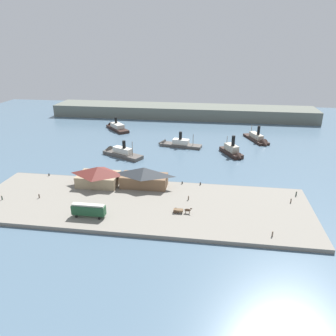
% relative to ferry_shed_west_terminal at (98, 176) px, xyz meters
% --- Properties ---
extents(ground_plane, '(320.00, 320.00, 0.00)m').
position_rel_ferry_shed_west_terminal_xyz_m(ground_plane, '(18.47, 10.04, -4.75)').
color(ground_plane, slate).
extents(quay_promenade, '(110.00, 36.00, 1.20)m').
position_rel_ferry_shed_west_terminal_xyz_m(quay_promenade, '(18.47, -11.96, -4.15)').
color(quay_promenade, gray).
rests_on(quay_promenade, ground).
extents(seawall_edge, '(110.00, 0.80, 1.00)m').
position_rel_ferry_shed_west_terminal_xyz_m(seawall_edge, '(18.47, 6.44, -4.25)').
color(seawall_edge, '#666159').
rests_on(seawall_edge, ground).
extents(ferry_shed_west_terminal, '(15.00, 10.18, 6.99)m').
position_rel_ferry_shed_west_terminal_xyz_m(ferry_shed_west_terminal, '(0.00, 0.00, 0.00)').
color(ferry_shed_west_terminal, '#998466').
rests_on(ferry_shed_west_terminal, quay_promenade).
extents(ferry_shed_central_terminal, '(16.87, 7.95, 7.36)m').
position_rel_ferry_shed_west_terminal_xyz_m(ferry_shed_central_terminal, '(16.98, 0.91, 0.19)').
color(ferry_shed_central_terminal, brown).
rests_on(ferry_shed_central_terminal, quay_promenade).
extents(street_tram, '(10.25, 2.44, 4.30)m').
position_rel_ferry_shed_west_terminal_xyz_m(street_tram, '(5.07, -23.02, -1.04)').
color(street_tram, '#1E4C2D').
rests_on(street_tram, quay_promenade).
extents(horse_cart, '(5.82, 1.55, 1.87)m').
position_rel_ferry_shed_west_terminal_xyz_m(horse_cart, '(32.53, -16.49, -2.63)').
color(horse_cart, brown).
rests_on(horse_cart, quay_promenade).
extents(pedestrian_walking_west, '(0.40, 0.40, 1.62)m').
position_rel_ferry_shed_west_terminal_xyz_m(pedestrian_walking_west, '(-27.97, -16.50, -2.81)').
color(pedestrian_walking_west, '#3D4C42').
rests_on(pedestrian_walking_west, quay_promenade).
extents(pedestrian_near_cart, '(0.39, 0.39, 1.59)m').
position_rel_ferry_shed_west_terminal_xyz_m(pedestrian_near_cart, '(-16.30, -13.50, -2.83)').
color(pedestrian_near_cart, '#4C3D33').
rests_on(pedestrian_near_cart, quay_promenade).
extents(pedestrian_at_waters_edge, '(0.41, 0.41, 1.65)m').
position_rel_ferry_shed_west_terminal_xyz_m(pedestrian_at_waters_edge, '(58.43, -25.72, -2.80)').
color(pedestrian_at_waters_edge, '#6B5B4C').
rests_on(pedestrian_at_waters_edge, quay_promenade).
extents(pedestrian_by_tram, '(0.43, 0.43, 1.73)m').
position_rel_ferry_shed_west_terminal_xyz_m(pedestrian_by_tram, '(70.26, 0.85, -2.76)').
color(pedestrian_by_tram, '#3D4C42').
rests_on(pedestrian_by_tram, quay_promenade).
extents(pedestrian_standing_center, '(0.39, 0.39, 1.57)m').
position_rel_ferry_shed_west_terminal_xyz_m(pedestrian_standing_center, '(67.46, -4.55, -2.84)').
color(pedestrian_standing_center, '#6B5B4C').
rests_on(pedestrian_standing_center, quay_promenade).
extents(pedestrian_near_east_shed, '(0.39, 0.39, 1.58)m').
position_rel_ferry_shed_west_terminal_xyz_m(pedestrian_near_east_shed, '(33.88, -7.49, -2.83)').
color(pedestrian_near_east_shed, '#6B5B4C').
rests_on(pedestrian_near_east_shed, quay_promenade).
extents(mooring_post_east, '(0.44, 0.44, 0.90)m').
position_rel_ferry_shed_west_terminal_xyz_m(mooring_post_east, '(30.46, 4.97, -3.10)').
color(mooring_post_east, black).
rests_on(mooring_post_east, quay_promenade).
extents(mooring_post_center_east, '(0.44, 0.44, 0.90)m').
position_rel_ferry_shed_west_terminal_xyz_m(mooring_post_center_east, '(37.20, 5.13, -3.10)').
color(mooring_post_center_east, black).
rests_on(mooring_post_center_east, quay_promenade).
extents(mooring_post_west, '(0.44, 0.44, 0.90)m').
position_rel_ferry_shed_west_terminal_xyz_m(mooring_post_west, '(-22.32, 5.03, -3.10)').
color(mooring_post_west, black).
rests_on(mooring_post_west, quay_promenade).
extents(ferry_near_quay, '(23.48, 8.68, 9.45)m').
position_rel_ferry_shed_west_terminal_xyz_m(ferry_near_quay, '(22.10, 53.34, -3.42)').
color(ferry_near_quay, '#514C47').
rests_on(ferry_near_quay, ground).
extents(ferry_outer_harbor, '(18.95, 20.53, 9.48)m').
position_rel_ferry_shed_west_terminal_xyz_m(ferry_outer_harbor, '(-18.36, 81.51, -3.32)').
color(ferry_outer_harbor, black).
rests_on(ferry_outer_harbor, ground).
extents(ferry_moored_east, '(11.65, 16.77, 10.77)m').
position_rel_ferry_shed_west_terminal_xyz_m(ferry_moored_east, '(50.38, 43.14, -2.78)').
color(ferry_moored_east, black).
rests_on(ferry_moored_east, ground).
extents(ferry_mid_harbor, '(13.00, 22.28, 10.40)m').
position_rel_ferry_shed_west_terminal_xyz_m(ferry_mid_harbor, '(65.01, 67.31, -3.47)').
color(ferry_mid_harbor, black).
rests_on(ferry_mid_harbor, ground).
extents(ferry_approaching_east, '(22.38, 14.98, 10.21)m').
position_rel_ferry_shed_west_terminal_xyz_m(ferry_approaching_east, '(-3.01, 35.51, -3.36)').
color(ferry_approaching_east, '#514C47').
rests_on(ferry_approaching_east, ground).
extents(far_headland, '(180.00, 24.00, 8.00)m').
position_rel_ferry_shed_west_terminal_xyz_m(far_headland, '(18.47, 120.04, -0.75)').
color(far_headland, '#60665B').
rests_on(far_headland, ground).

